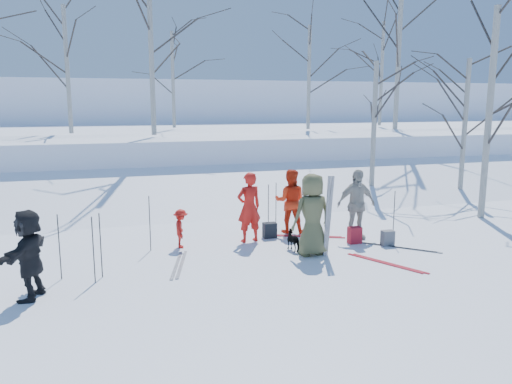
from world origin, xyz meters
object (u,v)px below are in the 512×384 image
object	(u,v)px
skier_redor_behind	(290,201)
dog	(295,240)
skier_olive_center	(312,215)
skier_red_north	(249,207)
backpack_grey	(388,238)
skier_grey_west	(29,254)
skier_cream_east	(356,204)
backpack_dark	(270,230)
skier_red_seated	(181,229)
backpack_red	(355,235)

from	to	relation	value
skier_redor_behind	dog	world-z (taller)	skier_redor_behind
skier_olive_center	skier_red_north	bearing A→B (deg)	-60.81
backpack_grey	skier_grey_west	bearing A→B (deg)	-172.08
skier_red_north	dog	world-z (taller)	skier_red_north
skier_olive_center	skier_redor_behind	world-z (taller)	skier_olive_center
skier_red_north	skier_cream_east	world-z (taller)	skier_cream_east
skier_redor_behind	skier_cream_east	world-z (taller)	skier_cream_east
skier_red_north	skier_redor_behind	size ratio (longest dim) A/B	1.03
skier_red_north	backpack_dark	distance (m)	0.95
skier_olive_center	skier_red_north	distance (m)	1.87
skier_cream_east	dog	bearing A→B (deg)	-166.79
skier_redor_behind	skier_red_seated	distance (m)	3.16
skier_cream_east	backpack_dark	xyz separation A→B (m)	(-2.11, 0.74, -0.72)
dog	backpack_grey	world-z (taller)	dog
skier_grey_west	backpack_dark	size ratio (longest dim) A/B	4.14
backpack_grey	backpack_dark	distance (m)	3.01
backpack_red	dog	bearing A→B (deg)	-175.51
skier_grey_west	backpack_grey	bearing A→B (deg)	116.87
skier_red_seated	backpack_red	bearing A→B (deg)	-93.43
skier_cream_east	skier_grey_west	world-z (taller)	skier_cream_east
skier_redor_behind	skier_grey_west	distance (m)	6.87
skier_olive_center	backpack_grey	bearing A→B (deg)	178.49
skier_red_seated	backpack_red	xyz separation A→B (m)	(4.26, -0.89, -0.27)
skier_red_north	backpack_dark	xyz separation A→B (m)	(0.62, 0.19, -0.70)
backpack_dark	backpack_grey	bearing A→B (deg)	-30.76
skier_grey_west	backpack_red	distance (m)	7.52
skier_red_seated	dog	distance (m)	2.79
dog	skier_red_seated	bearing A→B (deg)	-35.21
dog	backpack_red	size ratio (longest dim) A/B	1.39
skier_red_seated	backpack_dark	bearing A→B (deg)	-76.00
skier_grey_west	skier_cream_east	bearing A→B (deg)	123.18
skier_olive_center	skier_red_seated	bearing A→B (deg)	-33.91
skier_grey_west	backpack_grey	distance (m)	8.14
skier_grey_west	backpack_dark	distance (m)	6.09
skier_olive_center	skier_cream_east	bearing A→B (deg)	-155.63
skier_olive_center	dog	distance (m)	0.89
skier_red_seated	skier_cream_east	world-z (taller)	skier_cream_east
backpack_grey	backpack_dark	xyz separation A→B (m)	(-2.59, 1.54, 0.01)
skier_cream_east	backpack_dark	bearing A→B (deg)	158.72
skier_grey_west	backpack_dark	bearing A→B (deg)	134.96
backpack_dark	skier_grey_west	bearing A→B (deg)	-153.99
skier_red_seated	skier_grey_west	distance (m)	3.94
skier_olive_center	skier_grey_west	size ratio (longest dim) A/B	1.16
skier_redor_behind	dog	bearing A→B (deg)	96.28
skier_olive_center	dog	bearing A→B (deg)	-68.15
backpack_grey	skier_cream_east	bearing A→B (deg)	120.75
skier_red_north	skier_redor_behind	distance (m)	1.45
dog	skier_grey_west	bearing A→B (deg)	0.28
backpack_red	backpack_dark	xyz separation A→B (m)	(-1.89, 1.12, -0.01)
skier_cream_east	backpack_red	bearing A→B (deg)	-121.68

